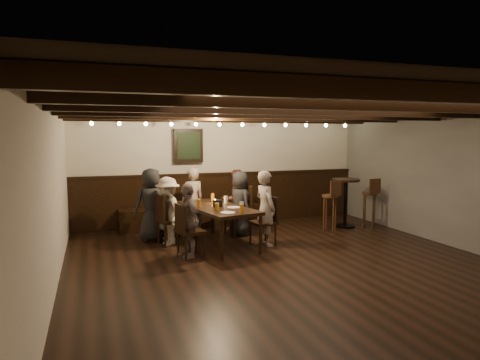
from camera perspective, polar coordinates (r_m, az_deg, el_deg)
name	(u,v)px	position (r m, az deg, el deg)	size (l,w,h in m)	color
room	(228,182)	(8.30, -1.64, -0.22)	(7.00, 7.00, 7.00)	black
dining_table	(216,209)	(7.67, -3.15, -3.95)	(1.19, 2.01, 0.70)	black
chair_left_near	(170,229)	(7.86, -9.35, -6.50)	(0.49, 0.49, 0.92)	black
chair_left_far	(190,241)	(7.05, -6.69, -8.03)	(0.47, 0.47, 0.87)	black
chair_right_near	(239,220)	(8.47, -0.18, -5.38)	(0.53, 0.53, 0.98)	black
chair_right_far	(264,231)	(7.72, 3.18, -6.75)	(0.47, 0.47, 0.88)	black
person_bench_left	(151,205)	(8.14, -11.73, -3.23)	(0.67, 0.43, 1.37)	black
person_bench_centre	(192,201)	(8.61, -6.35, -2.78)	(0.48, 0.32, 1.33)	gray
person_bench_right	(235,200)	(8.88, -0.64, -2.67)	(0.61, 0.48, 1.26)	#5A301E
person_left_near	(168,211)	(7.79, -9.60, -4.11)	(0.80, 0.46, 1.23)	#BCB59F
person_left_far	(188,220)	(6.97, -6.97, -5.37)	(0.71, 0.29, 1.20)	gray
person_right_near	(240,203)	(8.42, -0.01, -3.14)	(0.62, 0.40, 1.27)	black
person_right_far	(265,208)	(7.66, 3.40, -3.77)	(0.49, 0.32, 1.35)	gray
pint_a	(186,199)	(8.16, -7.16, -2.48)	(0.07, 0.07, 0.14)	#BF7219
pint_b	(213,197)	(8.34, -3.67, -2.26)	(0.07, 0.07, 0.14)	#BF7219
pint_c	(199,203)	(7.61, -5.52, -3.07)	(0.07, 0.07, 0.14)	#BF7219
pint_d	(226,200)	(7.97, -1.90, -2.64)	(0.07, 0.07, 0.14)	silver
pint_e	(217,207)	(7.16, -3.08, -3.63)	(0.07, 0.07, 0.14)	#BF7219
pint_f	(242,206)	(7.27, 0.23, -3.47)	(0.07, 0.07, 0.14)	silver
pint_g	(242,209)	(6.99, 0.21, -3.86)	(0.07, 0.07, 0.14)	#BF7219
plate_near	(228,213)	(6.99, -1.62, -4.39)	(0.24, 0.24, 0.01)	white
plate_far	(233,207)	(7.49, -0.88, -3.68)	(0.24, 0.24, 0.01)	white
condiment_caddy	(218,203)	(7.61, -2.99, -3.13)	(0.15, 0.10, 0.12)	black
candle	(215,202)	(7.98, -3.38, -2.96)	(0.05, 0.05, 0.05)	beige
high_top_table	(346,195)	(9.44, 13.89, -2.01)	(0.59, 0.59, 1.04)	black
bar_stool_left	(330,212)	(9.05, 11.90, -4.17)	(0.35, 0.37, 1.06)	#3B2413
bar_stool_right	(369,209)	(9.64, 16.86, -3.69)	(0.33, 0.35, 1.06)	#3B2413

